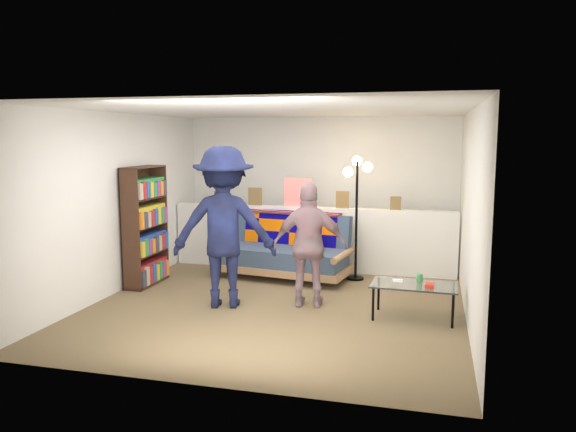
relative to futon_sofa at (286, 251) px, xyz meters
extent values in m
plane|color=brown|center=(0.26, -1.29, -0.39)|extent=(5.00, 5.00, 0.00)
cube|color=silver|center=(0.26, 1.21, 0.81)|extent=(4.50, 0.10, 2.40)
cube|color=silver|center=(-1.99, -1.29, 0.81)|extent=(0.10, 5.00, 2.40)
cube|color=silver|center=(2.51, -1.29, 0.81)|extent=(0.10, 5.00, 2.40)
cube|color=white|center=(0.26, -1.29, 2.01)|extent=(4.50, 5.00, 0.10)
cube|color=silver|center=(0.26, 0.51, 0.11)|extent=(4.45, 0.15, 1.00)
cube|color=brown|center=(-1.24, 0.49, 0.72)|extent=(0.18, 0.02, 0.22)
cube|color=brown|center=(-0.64, 0.49, 0.75)|extent=(0.22, 0.02, 0.28)
cube|color=white|center=(0.06, 0.49, 0.83)|extent=(0.45, 0.02, 0.45)
cube|color=brown|center=(0.76, 0.49, 0.74)|extent=(0.20, 0.02, 0.26)
cube|color=brown|center=(1.56, 0.49, 0.71)|extent=(0.16, 0.02, 0.20)
cube|color=#A3764F|center=(-0.03, -0.06, -0.24)|extent=(2.07, 1.16, 0.10)
cube|color=#364862|center=(-0.03, -0.11, -0.06)|extent=(1.95, 0.99, 0.25)
cube|color=#364862|center=(0.02, 0.27, 0.25)|extent=(1.88, 0.51, 0.59)
cylinder|color=#A3764F|center=(-0.95, 0.07, 0.02)|extent=(0.22, 0.88, 0.09)
cylinder|color=#A3764F|center=(0.89, -0.20, 0.02)|extent=(0.22, 0.88, 0.09)
cube|color=#070575|center=(0.01, 0.19, 0.25)|extent=(1.50, 0.32, 0.54)
cube|color=#070575|center=(0.03, 0.32, 0.54)|extent=(1.52, 0.47, 0.03)
sphere|color=orange|center=(0.43, -0.18, 0.22)|extent=(0.31, 0.31, 0.31)
cube|color=#321B10|center=(-1.95, -0.90, 0.44)|extent=(0.02, 0.84, 1.67)
cube|color=#321B10|center=(-1.82, -1.31, 0.44)|extent=(0.28, 0.02, 1.67)
cube|color=#321B10|center=(-1.82, -0.49, 0.44)|extent=(0.28, 0.02, 1.67)
cube|color=#321B10|center=(-1.82, -0.90, 1.27)|extent=(0.28, 0.84, 0.02)
cube|color=#321B10|center=(-1.82, -0.90, -0.37)|extent=(0.28, 0.84, 0.04)
cube|color=#321B10|center=(-1.82, -0.90, 0.05)|extent=(0.28, 0.80, 0.02)
cube|color=#321B10|center=(-1.82, -0.90, 0.44)|extent=(0.28, 0.80, 0.02)
cube|color=#321B10|center=(-1.82, -0.90, 0.84)|extent=(0.28, 0.80, 0.02)
cube|color=#AB2224|center=(-1.80, -0.90, -0.21)|extent=(0.20, 0.78, 0.28)
cube|color=#23459B|center=(-1.80, -0.90, 0.20)|extent=(0.20, 0.78, 0.26)
cube|color=gold|center=(-1.80, -0.90, 0.59)|extent=(0.20, 0.78, 0.28)
cube|color=#308441|center=(-1.80, -0.90, 0.98)|extent=(0.20, 0.78, 0.26)
cylinder|color=black|center=(1.48, -1.72, -0.20)|extent=(0.03, 0.03, 0.39)
cylinder|color=black|center=(2.35, -1.76, -0.20)|extent=(0.03, 0.03, 0.39)
cylinder|color=black|center=(1.50, -1.29, -0.20)|extent=(0.03, 0.03, 0.39)
cylinder|color=black|center=(2.37, -1.34, -0.20)|extent=(0.03, 0.03, 0.39)
cube|color=silver|center=(1.93, -1.53, 0.00)|extent=(0.99, 0.58, 0.02)
cube|color=white|center=(1.74, -1.47, 0.03)|extent=(0.12, 0.05, 0.03)
cube|color=red|center=(2.10, -1.62, 0.03)|extent=(0.10, 0.14, 0.04)
cylinder|color=#3C914A|center=(1.98, -1.42, 0.06)|extent=(0.07, 0.07, 0.10)
cylinder|color=black|center=(1.03, 0.10, -0.38)|extent=(0.31, 0.31, 0.03)
cylinder|color=black|center=(1.03, 0.10, 0.47)|extent=(0.05, 0.05, 1.73)
sphere|color=#FFC672|center=(0.90, 0.10, 1.19)|extent=(0.14, 0.14, 0.14)
sphere|color=#FFC672|center=(1.18, 0.11, 1.26)|extent=(0.14, 0.14, 0.14)
sphere|color=#FFC672|center=(1.01, 0.22, 1.34)|extent=(0.14, 0.14, 0.14)
imported|color=black|center=(-0.36, -1.59, 0.59)|extent=(1.41, 1.02, 1.97)
imported|color=#C17D8C|center=(0.66, -1.37, 0.37)|extent=(0.94, 0.49, 1.53)
camera|label=1|loc=(2.10, -7.95, 1.69)|focal=35.00mm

